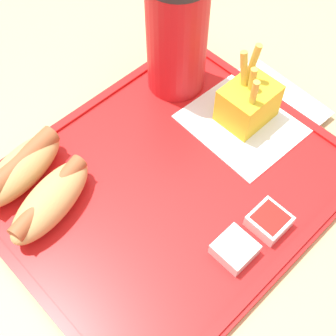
% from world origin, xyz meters
% --- Properties ---
extents(ground_plane, '(8.00, 8.00, 0.00)m').
position_xyz_m(ground_plane, '(0.00, 0.00, 0.00)').
color(ground_plane, '#4C4742').
extents(dining_table, '(1.19, 1.08, 0.75)m').
position_xyz_m(dining_table, '(0.00, 0.00, 0.37)').
color(dining_table, tan).
rests_on(dining_table, ground_plane).
extents(food_tray, '(0.41, 0.34, 0.01)m').
position_xyz_m(food_tray, '(-0.00, 0.00, 0.75)').
color(food_tray, red).
rests_on(food_tray, dining_table).
extents(paper_napkin, '(0.18, 0.15, 0.00)m').
position_xyz_m(paper_napkin, '(0.16, 0.00, 0.76)').
color(paper_napkin, white).
rests_on(paper_napkin, food_tray).
extents(soda_cup, '(0.08, 0.08, 0.21)m').
position_xyz_m(soda_cup, '(0.12, 0.12, 0.84)').
color(soda_cup, red).
rests_on(soda_cup, food_tray).
extents(hot_dog_far, '(0.13, 0.07, 0.04)m').
position_xyz_m(hot_dog_far, '(-0.13, 0.13, 0.78)').
color(hot_dog_far, tan).
rests_on(hot_dog_far, food_tray).
extents(hot_dog_near, '(0.14, 0.08, 0.04)m').
position_xyz_m(hot_dog_near, '(-0.13, 0.07, 0.78)').
color(hot_dog_near, tan).
rests_on(hot_dog_near, food_tray).
extents(fries_carton, '(0.07, 0.06, 0.11)m').
position_xyz_m(fries_carton, '(0.14, 0.01, 0.79)').
color(fries_carton, gold).
rests_on(fries_carton, food_tray).
extents(sauce_cup_mayo, '(0.04, 0.04, 0.02)m').
position_xyz_m(sauce_cup_mayo, '(-0.02, -0.12, 0.77)').
color(sauce_cup_mayo, silver).
rests_on(sauce_cup_mayo, food_tray).
extents(sauce_cup_ketchup, '(0.04, 0.04, 0.02)m').
position_xyz_m(sauce_cup_ketchup, '(0.04, -0.12, 0.77)').
color(sauce_cup_ketchup, silver).
rests_on(sauce_cup_ketchup, food_tray).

